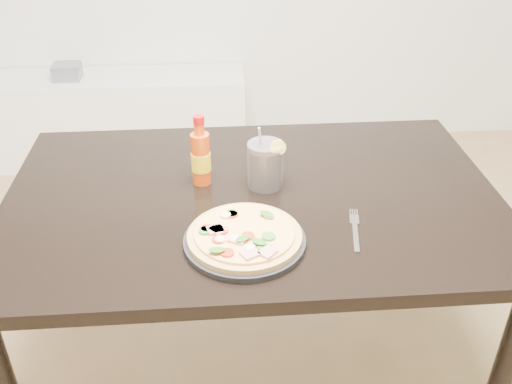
{
  "coord_description": "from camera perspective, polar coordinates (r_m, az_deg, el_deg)",
  "views": [
    {
      "loc": [
        -0.26,
        -0.96,
        1.61
      ],
      "look_at": [
        -0.17,
        0.28,
        0.83
      ],
      "focal_mm": 40.0,
      "sensor_mm": 36.0,
      "label": 1
    }
  ],
  "objects": [
    {
      "name": "hot_sauce_bottle",
      "position": [
        1.64,
        -5.54,
        3.49
      ],
      "size": [
        0.06,
        0.06,
        0.21
      ],
      "rotation": [
        0.0,
        0.0,
        0.14
      ],
      "color": "#DA480C",
      "rests_on": "dining_table"
    },
    {
      "name": "fork",
      "position": [
        1.49,
        9.87,
        -3.61
      ],
      "size": [
        0.05,
        0.19,
        0.0
      ],
      "rotation": [
        0.0,
        0.0,
        -0.18
      ],
      "color": "silver",
      "rests_on": "dining_table"
    },
    {
      "name": "pizza",
      "position": [
        1.41,
        -1.22,
        -4.34
      ],
      "size": [
        0.28,
        0.28,
        0.03
      ],
      "color": "tan",
      "rests_on": "plate"
    },
    {
      "name": "plate",
      "position": [
        1.42,
        -1.14,
        -4.93
      ],
      "size": [
        0.3,
        0.3,
        0.02
      ],
      "primitive_type": "cylinder",
      "color": "black",
      "rests_on": "dining_table"
    },
    {
      "name": "media_console",
      "position": [
        3.37,
        -13.33,
        7.2
      ],
      "size": [
        1.4,
        0.34,
        0.5
      ],
      "primitive_type": "cube",
      "color": "white",
      "rests_on": "ground"
    },
    {
      "name": "cd_stack",
      "position": [
        3.29,
        -18.38,
        11.37
      ],
      "size": [
        0.14,
        0.12,
        0.08
      ],
      "color": "slate",
      "rests_on": "media_console"
    },
    {
      "name": "dining_table",
      "position": [
        1.66,
        -0.32,
        -2.6
      ],
      "size": [
        1.4,
        0.9,
        0.75
      ],
      "color": "black",
      "rests_on": "ground"
    },
    {
      "name": "cola_cup",
      "position": [
        1.63,
        0.94,
        2.63
      ],
      "size": [
        0.11,
        0.1,
        0.19
      ],
      "rotation": [
        0.0,
        0.0,
        0.3
      ],
      "color": "black",
      "rests_on": "dining_table"
    }
  ]
}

